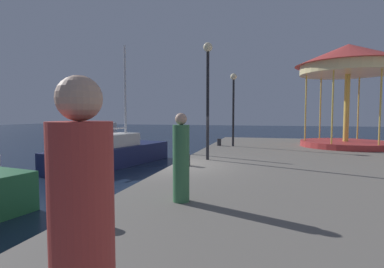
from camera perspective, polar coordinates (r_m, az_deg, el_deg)
ground_plane at (r=10.96m, az=-3.50°, el=-9.86°), size 120.00×120.00×0.00m
quay_dock at (r=10.71m, az=29.41°, el=-8.47°), size 12.11×26.07×0.80m
sailboat_navy at (r=15.54m, az=-14.93°, el=-3.56°), size 3.50×7.40×6.17m
motorboat_blue at (r=23.54m, az=-16.95°, el=-0.90°), size 2.31×4.92×1.95m
carousel at (r=18.58m, az=27.69°, el=10.84°), size 5.53×5.53×5.58m
lamp_post_near_edge at (r=11.73m, az=3.03°, el=10.15°), size 0.36×0.36×4.55m
lamp_post_mid_promenade at (r=16.78m, az=7.94°, el=7.18°), size 0.36×0.36×4.04m
bollard_north at (r=17.04m, az=5.21°, el=-1.56°), size 0.24×0.24×0.40m
bollard_south at (r=5.28m, az=-18.79°, el=-13.87°), size 0.24×0.24×0.40m
bollard_center at (r=10.40m, az=-1.03°, el=-4.97°), size 0.24×0.24×0.40m
person_mid_promenade at (r=6.08m, az=-2.10°, el=-5.05°), size 0.34×0.34×1.81m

